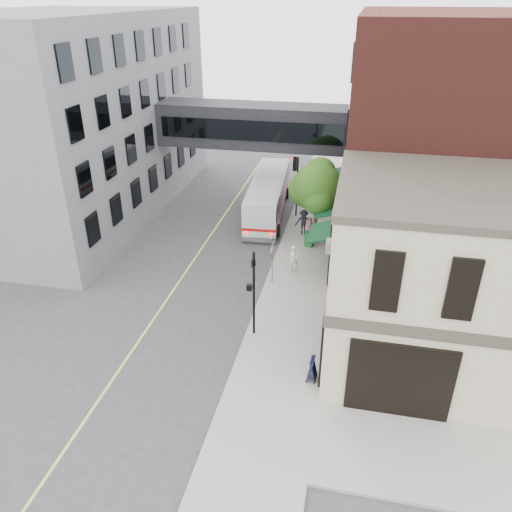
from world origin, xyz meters
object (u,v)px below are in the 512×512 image
at_px(newspaper_box, 309,239).
at_px(sandwich_board, 312,369).
at_px(bus, 268,195).
at_px(pedestrian_a, 293,259).
at_px(pedestrian_b, 310,229).
at_px(pedestrian_c, 304,222).

xyz_separation_m(newspaper_box, sandwich_board, (1.61, -12.83, 0.04)).
height_order(bus, pedestrian_a, bus).
bearing_deg(newspaper_box, sandwich_board, -75.02).
bearing_deg(newspaper_box, bus, 134.38).
bearing_deg(bus, pedestrian_b, -48.57).
distance_m(bus, pedestrian_a, 9.21).
xyz_separation_m(pedestrian_c, sandwich_board, (2.21, -14.60, -0.35)).
bearing_deg(bus, newspaper_box, -53.44).
relative_size(pedestrian_a, newspaper_box, 1.64).
distance_m(pedestrian_a, pedestrian_b, 4.48).
xyz_separation_m(pedestrian_b, newspaper_box, (0.05, -0.86, -0.31)).
height_order(pedestrian_a, pedestrian_b, pedestrian_a).
bearing_deg(pedestrian_b, sandwich_board, -72.67).
relative_size(bus, pedestrian_a, 6.38).
distance_m(newspaper_box, sandwich_board, 12.93).
bearing_deg(pedestrian_a, pedestrian_c, 84.30).
bearing_deg(pedestrian_c, pedestrian_a, -88.13).
relative_size(bus, sandwich_board, 9.69).
bearing_deg(bus, sandwich_board, -73.36).
distance_m(pedestrian_b, sandwich_board, 13.79).
distance_m(pedestrian_c, newspaper_box, 1.91).
distance_m(pedestrian_b, newspaper_box, 0.91).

